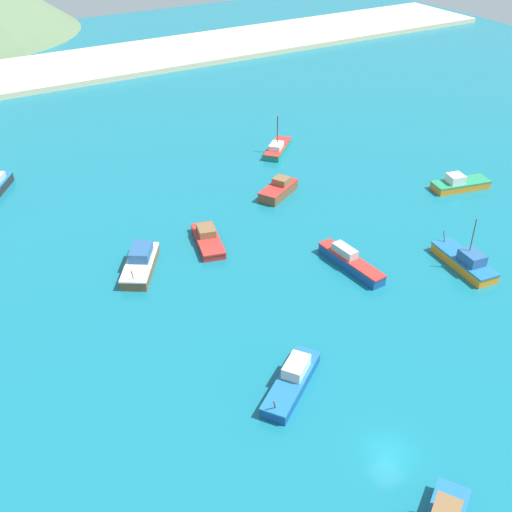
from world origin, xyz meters
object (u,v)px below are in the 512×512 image
(fishing_boat_4, at_px, (465,261))
(fishing_boat_9, at_px, (140,263))
(fishing_boat_1, at_px, (460,184))
(fishing_boat_0, at_px, (279,189))
(fishing_boat_5, at_px, (292,380))
(fishing_boat_3, at_px, (278,148))
(fishing_boat_11, at_px, (208,239))
(fishing_boat_8, at_px, (350,261))

(fishing_boat_4, distance_m, fishing_boat_9, 38.79)
(fishing_boat_1, distance_m, fishing_boat_9, 48.74)
(fishing_boat_0, xyz_separation_m, fishing_boat_5, (-19.58, -33.53, -0.06))
(fishing_boat_3, distance_m, fishing_boat_9, 38.74)
(fishing_boat_9, bearing_deg, fishing_boat_3, 33.00)
(fishing_boat_9, bearing_deg, fishing_boat_5, -79.20)
(fishing_boat_3, height_order, fishing_boat_11, fishing_boat_3)
(fishing_boat_9, height_order, fishing_boat_11, fishing_boat_9)
(fishing_boat_5, bearing_deg, fishing_boat_8, 38.03)
(fishing_boat_5, xyz_separation_m, fishing_boat_8, (16.89, 13.21, 0.04))
(fishing_boat_3, distance_m, fishing_boat_11, 30.40)
(fishing_boat_9, bearing_deg, fishing_boat_11, 6.99)
(fishing_boat_1, distance_m, fishing_boat_8, 28.15)
(fishing_boat_0, distance_m, fishing_boat_11, 16.42)
(fishing_boat_9, bearing_deg, fishing_boat_1, -4.47)
(fishing_boat_1, height_order, fishing_boat_5, fishing_boat_5)
(fishing_boat_4, distance_m, fishing_boat_11, 31.63)
(fishing_boat_0, xyz_separation_m, fishing_boat_4, (9.22, -27.26, 0.02))
(fishing_boat_5, bearing_deg, fishing_boat_0, 59.71)
(fishing_boat_0, relative_size, fishing_boat_9, 0.84)
(fishing_boat_3, relative_size, fishing_boat_8, 0.79)
(fishing_boat_5, relative_size, fishing_boat_11, 1.04)
(fishing_boat_0, relative_size, fishing_boat_5, 0.84)
(fishing_boat_1, relative_size, fishing_boat_5, 1.01)
(fishing_boat_9, bearing_deg, fishing_boat_8, -29.53)
(fishing_boat_0, relative_size, fishing_boat_11, 0.87)
(fishing_boat_1, xyz_separation_m, fishing_boat_5, (-43.72, -21.73, 0.05))
(fishing_boat_9, relative_size, fishing_boat_11, 1.04)
(fishing_boat_4, bearing_deg, fishing_boat_9, 150.22)
(fishing_boat_8, distance_m, fishing_boat_9, 25.01)
(fishing_boat_0, bearing_deg, fishing_boat_9, -161.90)
(fishing_boat_0, bearing_deg, fishing_boat_4, -71.32)
(fishing_boat_3, distance_m, fishing_boat_8, 35.10)
(fishing_boat_11, bearing_deg, fishing_boat_1, -7.25)
(fishing_boat_0, height_order, fishing_boat_1, fishing_boat_0)
(fishing_boat_0, xyz_separation_m, fishing_boat_9, (-24.45, -7.99, 0.08))
(fishing_boat_0, height_order, fishing_boat_5, fishing_boat_0)
(fishing_boat_8, bearing_deg, fishing_boat_0, 82.44)
(fishing_boat_3, xyz_separation_m, fishing_boat_11, (-22.96, -19.93, -0.01))
(fishing_boat_0, distance_m, fishing_boat_4, 28.78)
(fishing_boat_1, relative_size, fishing_boat_9, 1.01)
(fishing_boat_8, bearing_deg, fishing_boat_1, 17.63)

